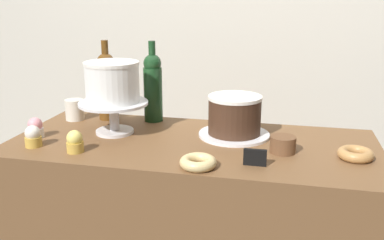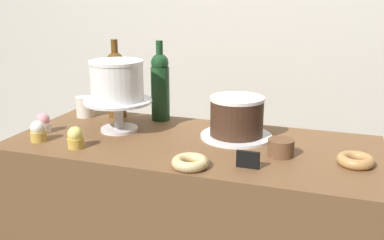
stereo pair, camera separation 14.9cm
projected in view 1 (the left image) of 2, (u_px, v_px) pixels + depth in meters
name	position (u px, v px, depth m)	size (l,w,h in m)	color
back_wall	(229.00, 20.00, 2.21)	(6.00, 0.05, 2.60)	beige
cake_stand_pedestal	(114.00, 112.00, 1.58)	(0.26, 0.26, 0.12)	silver
white_layer_cake	(112.00, 82.00, 1.55)	(0.20, 0.20, 0.15)	white
silver_serving_platter	(234.00, 134.00, 1.57)	(0.26, 0.26, 0.01)	white
chocolate_round_cake	(235.00, 115.00, 1.55)	(0.19, 0.19, 0.14)	#3D2619
wine_bottle_amber	(107.00, 85.00, 1.75)	(0.08, 0.08, 0.33)	#5B3814
wine_bottle_green	(153.00, 86.00, 1.73)	(0.08, 0.08, 0.33)	#193D1E
cupcake_strawberry	(35.00, 128.00, 1.55)	(0.06, 0.06, 0.07)	white
cupcake_lemon	(75.00, 142.00, 1.40)	(0.06, 0.06, 0.07)	gold
cupcake_vanilla	(33.00, 137.00, 1.46)	(0.06, 0.06, 0.07)	gold
donut_glazed	(198.00, 162.00, 1.28)	(0.11, 0.11, 0.03)	#E0C17F
donut_maple	(356.00, 154.00, 1.35)	(0.11, 0.11, 0.03)	#B27F47
cookie_stack	(283.00, 144.00, 1.40)	(0.08, 0.08, 0.05)	brown
price_sign_chalkboard	(255.00, 157.00, 1.29)	(0.07, 0.01, 0.05)	black
coffee_cup_ceramic	(75.00, 110.00, 1.77)	(0.08, 0.08, 0.09)	silver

